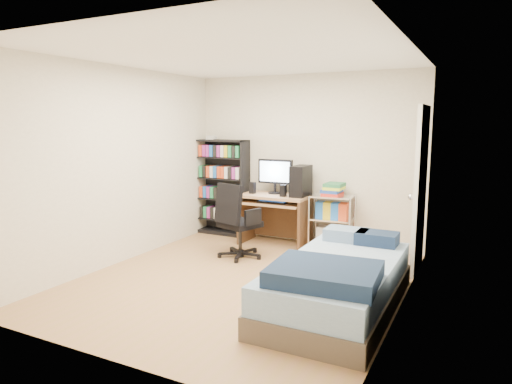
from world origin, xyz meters
The scene contains 7 objects.
room centered at (0.00, 0.00, 1.25)m, with size 3.58×4.08×2.58m.
media_shelf centered at (-1.35, 1.84, 0.78)m, with size 0.86×0.29×1.59m.
computer_desk centered at (-0.22, 1.67, 0.68)m, with size 1.00×0.58×1.26m.
office_chair centered at (-0.49, 0.79, 0.32)m, with size 0.76×0.76×1.01m.
wire_cart centered at (0.51, 1.74, 0.63)m, with size 0.63×0.48×0.96m.
bed centered at (1.21, -0.26, 0.26)m, with size 1.05×2.10×0.60m.
door centered at (1.72, 1.35, 1.00)m, with size 0.12×0.80×2.00m.
Camera 1 is at (2.41, -4.39, 1.80)m, focal length 32.00 mm.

